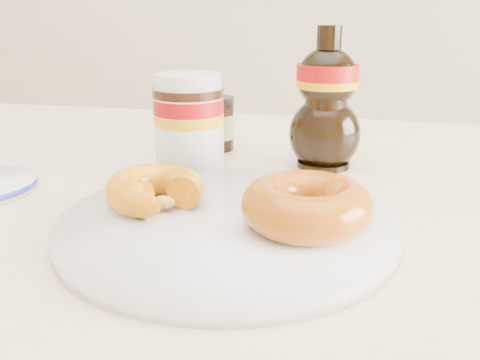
% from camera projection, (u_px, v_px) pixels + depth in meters
% --- Properties ---
extents(dining_table, '(1.40, 0.90, 0.75)m').
position_uv_depth(dining_table, '(204.00, 258.00, 0.62)').
color(dining_table, beige).
rests_on(dining_table, ground).
extents(plate, '(0.31, 0.31, 0.02)m').
position_uv_depth(plate, '(228.00, 225.00, 0.48)').
color(plate, white).
rests_on(plate, dining_table).
extents(donut_bitten, '(0.10, 0.10, 0.03)m').
position_uv_depth(donut_bitten, '(155.00, 189.00, 0.50)').
color(donut_bitten, orange).
rests_on(donut_bitten, plate).
extents(donut_whole, '(0.11, 0.11, 0.04)m').
position_uv_depth(donut_whole, '(307.00, 205.00, 0.45)').
color(donut_whole, '#A43A0A').
rests_on(donut_whole, plate).
extents(nutella_jar, '(0.09, 0.09, 0.12)m').
position_uv_depth(nutella_jar, '(189.00, 120.00, 0.65)').
color(nutella_jar, white).
rests_on(nutella_jar, dining_table).
extents(syrup_bottle, '(0.11, 0.11, 0.18)m').
position_uv_depth(syrup_bottle, '(326.00, 99.00, 0.66)').
color(syrup_bottle, black).
rests_on(syrup_bottle, dining_table).
extents(dark_jar, '(0.05, 0.05, 0.08)m').
position_uv_depth(dark_jar, '(217.00, 124.00, 0.76)').
color(dark_jar, black).
rests_on(dark_jar, dining_table).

